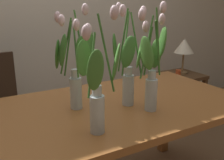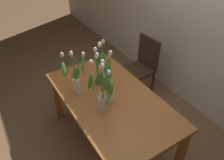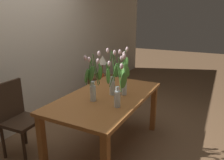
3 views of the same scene
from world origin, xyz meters
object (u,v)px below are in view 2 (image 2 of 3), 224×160
at_px(tulip_vase_2, 102,67).
at_px(tulip_vase_3, 76,78).
at_px(tulip_vase_0, 102,92).
at_px(dining_table, 111,104).
at_px(tulip_vase_1, 107,86).
at_px(dining_chair, 142,64).

xyz_separation_m(tulip_vase_2, tulip_vase_3, (-0.01, -0.31, -0.03)).
bearing_deg(tulip_vase_0, dining_table, 124.73).
distance_m(tulip_vase_1, dining_chair, 1.26).
bearing_deg(tulip_vase_0, tulip_vase_1, 125.42).
xyz_separation_m(dining_table, dining_chair, (-0.60, 0.93, -0.12)).
distance_m(tulip_vase_0, dining_chair, 1.39).
height_order(tulip_vase_0, tulip_vase_3, tulip_vase_0).
distance_m(tulip_vase_0, tulip_vase_3, 0.39).
relative_size(tulip_vase_0, tulip_vase_2, 1.02).
xyz_separation_m(dining_table, tulip_vase_1, (0.04, -0.07, 0.31)).
height_order(dining_table, tulip_vase_0, tulip_vase_0).
xyz_separation_m(tulip_vase_0, dining_chair, (-0.72, 1.11, -0.45)).
distance_m(dining_table, tulip_vase_3, 0.48).
height_order(tulip_vase_1, dining_chair, tulip_vase_1).
bearing_deg(dining_table, tulip_vase_2, 171.80).
bearing_deg(tulip_vase_0, dining_chair, 123.00).
xyz_separation_m(dining_table, tulip_vase_3, (-0.25, -0.27, 0.30)).
relative_size(dining_table, tulip_vase_0, 2.71).
bearing_deg(tulip_vase_1, dining_chair, 122.72).
bearing_deg(tulip_vase_3, tulip_vase_0, 14.58).
xyz_separation_m(tulip_vase_0, tulip_vase_3, (-0.38, -0.10, -0.03)).
bearing_deg(dining_table, tulip_vase_1, -56.42).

